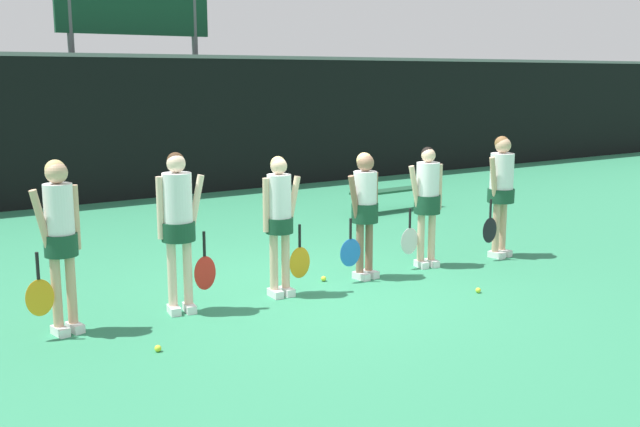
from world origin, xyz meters
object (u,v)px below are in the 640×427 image
at_px(player_5, 501,185).
at_px(tennis_ball_2, 158,348).
at_px(scoreboard, 135,22).
at_px(tennis_ball_0, 71,306).
at_px(player_0, 60,232).
at_px(bench_courtside, 394,192).
at_px(player_4, 427,198).
at_px(tennis_ball_1, 478,290).
at_px(player_1, 179,219).
at_px(player_2, 280,216).
at_px(player_3, 365,205).
at_px(tennis_ball_5, 324,279).
at_px(tennis_ball_3, 347,243).

relative_size(player_5, tennis_ball_2, 26.31).
xyz_separation_m(scoreboard, tennis_ball_0, (-3.86, -8.19, -3.74)).
relative_size(player_0, tennis_ball_2, 26.82).
height_order(bench_courtside, player_4, player_4).
bearing_deg(tennis_ball_1, player_1, 158.69).
bearing_deg(player_1, tennis_ball_1, -12.37).
bearing_deg(bench_courtside, player_1, -150.65).
bearing_deg(player_1, player_2, 6.52).
height_order(player_2, tennis_ball_2, player_2).
xyz_separation_m(player_2, player_3, (1.31, 0.07, -0.01)).
height_order(player_0, tennis_ball_5, player_0).
distance_m(player_2, tennis_ball_1, 2.60).
bearing_deg(player_1, player_3, 9.42).
bearing_deg(player_0, tennis_ball_1, -26.94).
distance_m(tennis_ball_0, tennis_ball_3, 4.57).
relative_size(scoreboard, player_4, 2.92).
distance_m(bench_courtside, tennis_ball_1, 5.64).
xyz_separation_m(scoreboard, player_1, (-2.85, -9.00, -2.70)).
relative_size(player_3, tennis_ball_1, 25.12).
distance_m(player_3, tennis_ball_1, 1.79).
bearing_deg(player_3, player_1, 172.82).
bearing_deg(player_4, player_1, -169.14).
distance_m(tennis_ball_3, tennis_ball_5, 2.08).
distance_m(bench_courtside, player_0, 8.18).
relative_size(scoreboard, player_2, 2.88).
bearing_deg(tennis_ball_2, tennis_ball_5, 23.77).
height_order(scoreboard, tennis_ball_0, scoreboard).
distance_m(bench_courtside, tennis_ball_3, 3.23).
relative_size(player_2, tennis_ball_1, 25.68).
relative_size(bench_courtside, tennis_ball_3, 29.28).
xyz_separation_m(player_0, tennis_ball_0, (0.27, 0.79, -1.03)).
relative_size(player_4, player_5, 0.94).
bearing_deg(tennis_ball_5, tennis_ball_0, 168.30).
distance_m(tennis_ball_2, tennis_ball_3, 4.96).
relative_size(tennis_ball_0, tennis_ball_2, 1.01).
relative_size(tennis_ball_0, tennis_ball_3, 1.01).
distance_m(tennis_ball_0, tennis_ball_2, 1.86).
xyz_separation_m(tennis_ball_2, tennis_ball_3, (4.16, 2.71, 0.00)).
xyz_separation_m(scoreboard, player_4, (0.79, -8.96, -2.80)).
bearing_deg(player_0, player_4, -10.77).
bearing_deg(player_4, tennis_ball_5, -174.76).
height_order(player_1, tennis_ball_1, player_1).
distance_m(player_1, tennis_ball_1, 3.72).
height_order(player_4, tennis_ball_2, player_4).
xyz_separation_m(player_0, tennis_ball_5, (3.32, 0.16, -1.03)).
bearing_deg(bench_courtside, player_5, -108.08).
bearing_deg(tennis_ball_2, bench_courtside, 34.89).
relative_size(player_4, tennis_ball_1, 25.31).
height_order(tennis_ball_0, tennis_ball_1, tennis_ball_0).
xyz_separation_m(player_1, tennis_ball_0, (-1.01, 0.81, -1.04)).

